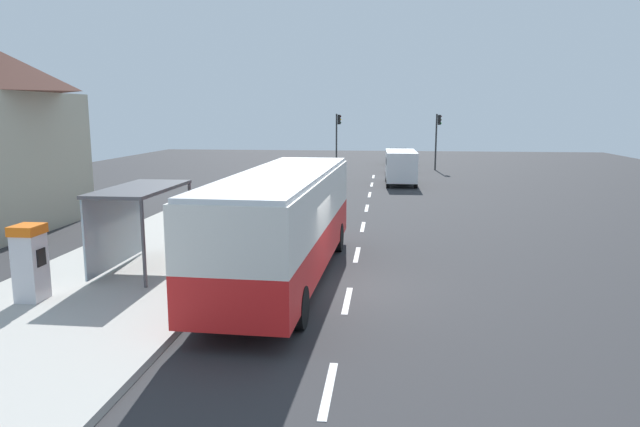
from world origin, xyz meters
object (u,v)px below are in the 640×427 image
sedan_near (398,156)px  sedan_far (400,163)px  traffic_light_far_side (338,132)px  bus_shelter (131,206)px  white_van (401,165)px  bus (284,219)px  traffic_light_near_side (437,133)px  recycling_bin_orange (215,246)px  recycling_bin_red (227,237)px  recycling_bin_yellow (208,251)px  ticket_machine (30,262)px  recycling_bin_blue (221,241)px

sedan_near → sedan_far: bearing=-90.0°
traffic_light_far_side → bus_shelter: (-3.31, -34.89, -1.09)m
traffic_light_far_side → white_van: bearing=-65.1°
bus → traffic_light_near_side: (7.21, 34.31, 1.34)m
sedan_far → traffic_light_far_side: traffic_light_far_side is taller
traffic_light_far_side → recycling_bin_orange: bearing=-91.9°
white_van → sedan_near: bearing=89.6°
white_van → traffic_light_near_side: size_ratio=1.10×
recycling_bin_red → bus_shelter: 3.66m
recycling_bin_yellow → bus: bearing=-14.8°
bus → recycling_bin_yellow: bus is taller
sedan_near → recycling_bin_yellow: size_ratio=4.72×
ticket_machine → traffic_light_near_side: 39.64m
traffic_light_near_side → recycling_bin_red: bearing=-107.1°
sedan_far → recycling_bin_yellow: bearing=-101.9°
bus → recycling_bin_blue: (-2.49, 2.06, -1.19)m
recycling_bin_red → bus_shelter: size_ratio=0.24×
traffic_light_far_side → sedan_far: bearing=-33.9°
sedan_near → white_van: bearing=-90.4°
bus → bus_shelter: bearing=177.2°
recycling_bin_yellow → white_van: bearing=74.5°
white_van → ticket_machine: white_van is taller
sedan_far → ticket_machine: size_ratio=2.29×
recycling_bin_blue → traffic_light_near_side: (9.70, 32.26, 2.53)m
recycling_bin_red → traffic_light_near_side: 33.11m
recycling_bin_red → recycling_bin_orange: bearing=-90.0°
bus → bus_shelter: (-4.70, 0.23, 0.25)m
bus → sedan_near: (4.01, 39.47, -1.05)m
traffic_light_far_side → bus_shelter: bearing=-95.4°
bus → recycling_bin_red: size_ratio=11.67×
bus_shelter → sedan_far: bearing=74.4°
bus → recycling_bin_orange: size_ratio=11.67×
sedan_near → recycling_bin_blue: sedan_near is taller
ticket_machine → bus: bearing=27.0°
sedan_near → bus_shelter: 40.22m
white_van → recycling_bin_red: white_van is taller
recycling_bin_yellow → traffic_light_far_side: bearing=88.2°
recycling_bin_orange → recycling_bin_blue: bearing=90.0°
bus_shelter → recycling_bin_red: bearing=48.8°
bus → recycling_bin_blue: bus is taller
recycling_bin_yellow → recycling_bin_blue: (0.00, 1.40, 0.00)m
ticket_machine → traffic_light_near_side: traffic_light_near_side is taller
bus → sedan_far: bearing=82.7°
bus → traffic_light_near_side: 35.09m
bus → sedan_near: size_ratio=2.47×
sedan_near → bus: bearing=-95.8°
bus → traffic_light_far_side: size_ratio=2.32×
recycling_bin_blue → sedan_far: bearing=77.5°
traffic_light_near_side → bus_shelter: 36.12m
bus → recycling_bin_red: (-2.49, 2.76, -1.19)m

